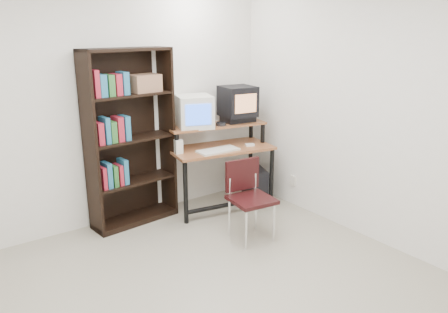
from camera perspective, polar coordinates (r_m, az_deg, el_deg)
floor at (r=3.49m, az=-1.75°, el=-19.71°), size 4.00×4.00×0.01m
back_wall at (r=4.67m, az=-16.03°, el=6.54°), size 4.00×0.01×2.60m
right_wall at (r=4.34m, az=20.49°, el=5.41°), size 0.01×4.00×2.60m
computer_desk at (r=5.05m, az=-0.53°, el=0.74°), size 1.25×0.77×0.98m
crt_monitor at (r=4.94m, az=-3.93°, el=5.88°), size 0.48×0.48×0.36m
vcr at (r=5.21m, az=1.82°, el=4.90°), size 0.38×0.29×0.08m
crt_tv at (r=5.17m, az=1.80°, el=7.23°), size 0.42×0.41×0.35m
cd_spindle at (r=4.99m, az=-0.39°, el=4.21°), size 0.16×0.16×0.05m
keyboard at (r=4.85m, az=-0.80°, el=0.72°), size 0.48×0.22×0.03m
mousepad at (r=5.08m, az=3.26°, el=1.25°), size 0.27×0.25×0.01m
mouse at (r=5.09m, az=3.40°, el=1.48°), size 0.11×0.09×0.03m
desk_speaker at (r=4.78m, az=-5.95°, el=1.22°), size 0.09×0.09×0.17m
pc_tower at (r=5.37m, az=4.05°, el=-3.65°), size 0.35×0.49×0.42m
school_chair at (r=4.36m, az=3.17°, el=-4.61°), size 0.44×0.44×0.80m
bookshelf at (r=4.70m, az=-12.32°, el=2.54°), size 0.96×0.39×1.86m
wall_outlet at (r=5.29m, az=8.98°, el=-3.12°), size 0.02×0.08×0.12m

